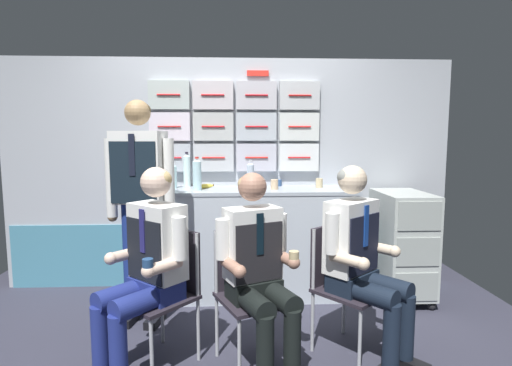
{
  "coord_description": "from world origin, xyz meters",
  "views": [
    {
      "loc": [
        0.08,
        -2.41,
        1.42
      ],
      "look_at": [
        0.2,
        0.29,
        1.11
      ],
      "focal_mm": 27.93,
      "sensor_mm": 36.0,
      "label": 1
    }
  ],
  "objects_px": {
    "folding_chair_left": "(168,281)",
    "crew_member_left": "(147,261)",
    "crew_member_right": "(259,265)",
    "water_bottle_short": "(197,174)",
    "folding_chair_by_counter": "(340,274)",
    "coffee_cup_spare": "(319,183)",
    "crew_member_by_counter": "(362,254)",
    "snack_banana": "(205,186)",
    "crew_member_standing": "(140,192)",
    "service_trolley": "(402,242)",
    "folding_chair_right": "(247,281)"
  },
  "relations": [
    {
      "from": "crew_member_standing",
      "to": "service_trolley",
      "type": "bearing_deg",
      "value": 9.66
    },
    {
      "from": "crew_member_by_counter",
      "to": "coffee_cup_spare",
      "type": "height_order",
      "value": "crew_member_by_counter"
    },
    {
      "from": "folding_chair_left",
      "to": "crew_member_standing",
      "type": "bearing_deg",
      "value": 119.3
    },
    {
      "from": "folding_chair_right",
      "to": "water_bottle_short",
      "type": "distance_m",
      "value": 1.19
    },
    {
      "from": "water_bottle_short",
      "to": "snack_banana",
      "type": "relative_size",
      "value": 1.68
    },
    {
      "from": "crew_member_standing",
      "to": "snack_banana",
      "type": "distance_m",
      "value": 0.71
    },
    {
      "from": "crew_member_left",
      "to": "coffee_cup_spare",
      "type": "height_order",
      "value": "crew_member_left"
    },
    {
      "from": "folding_chair_left",
      "to": "crew_member_right",
      "type": "relative_size",
      "value": 0.69
    },
    {
      "from": "crew_member_by_counter",
      "to": "folding_chair_left",
      "type": "bearing_deg",
      "value": 177.74
    },
    {
      "from": "crew_member_left",
      "to": "coffee_cup_spare",
      "type": "bearing_deg",
      "value": 42.66
    },
    {
      "from": "folding_chair_right",
      "to": "crew_member_by_counter",
      "type": "distance_m",
      "value": 0.75
    },
    {
      "from": "folding_chair_right",
      "to": "snack_banana",
      "type": "distance_m",
      "value": 1.24
    },
    {
      "from": "crew_member_left",
      "to": "snack_banana",
      "type": "bearing_deg",
      "value": 77.94
    },
    {
      "from": "crew_member_by_counter",
      "to": "snack_banana",
      "type": "relative_size",
      "value": 7.22
    },
    {
      "from": "folding_chair_by_counter",
      "to": "coffee_cup_spare",
      "type": "height_order",
      "value": "coffee_cup_spare"
    },
    {
      "from": "crew_member_right",
      "to": "folding_chair_by_counter",
      "type": "height_order",
      "value": "crew_member_right"
    },
    {
      "from": "folding_chair_right",
      "to": "folding_chair_by_counter",
      "type": "distance_m",
      "value": 0.63
    },
    {
      "from": "service_trolley",
      "to": "crew_member_by_counter",
      "type": "distance_m",
      "value": 1.15
    },
    {
      "from": "folding_chair_right",
      "to": "crew_member_standing",
      "type": "distance_m",
      "value": 1.08
    },
    {
      "from": "folding_chair_right",
      "to": "crew_member_right",
      "type": "xyz_separation_m",
      "value": [
        0.07,
        -0.15,
        0.15
      ]
    },
    {
      "from": "crew_member_right",
      "to": "service_trolley",
      "type": "bearing_deg",
      "value": 38.46
    },
    {
      "from": "folding_chair_by_counter",
      "to": "crew_member_by_counter",
      "type": "bearing_deg",
      "value": -49.5
    },
    {
      "from": "folding_chair_right",
      "to": "folding_chair_by_counter",
      "type": "height_order",
      "value": "same"
    },
    {
      "from": "crew_member_left",
      "to": "coffee_cup_spare",
      "type": "relative_size",
      "value": 14.73
    },
    {
      "from": "crew_member_right",
      "to": "snack_banana",
      "type": "xyz_separation_m",
      "value": [
        -0.42,
        1.24,
        0.33
      ]
    },
    {
      "from": "folding_chair_right",
      "to": "folding_chair_by_counter",
      "type": "bearing_deg",
      "value": 8.37
    },
    {
      "from": "service_trolley",
      "to": "crew_member_left",
      "type": "xyz_separation_m",
      "value": [
        -1.99,
        -1.0,
        0.17
      ]
    },
    {
      "from": "crew_member_right",
      "to": "water_bottle_short",
      "type": "distance_m",
      "value": 1.28
    },
    {
      "from": "water_bottle_short",
      "to": "snack_banana",
      "type": "height_order",
      "value": "water_bottle_short"
    },
    {
      "from": "folding_chair_left",
      "to": "crew_member_left",
      "type": "height_order",
      "value": "crew_member_left"
    },
    {
      "from": "folding_chair_left",
      "to": "folding_chair_right",
      "type": "distance_m",
      "value": 0.5
    },
    {
      "from": "crew_member_left",
      "to": "crew_member_by_counter",
      "type": "relative_size",
      "value": 1.0
    },
    {
      "from": "folding_chair_right",
      "to": "crew_member_standing",
      "type": "bearing_deg",
      "value": 146.2
    },
    {
      "from": "folding_chair_left",
      "to": "folding_chair_by_counter",
      "type": "bearing_deg",
      "value": 3.7
    },
    {
      "from": "folding_chair_left",
      "to": "crew_member_right",
      "type": "bearing_deg",
      "value": -16.42
    },
    {
      "from": "crew_member_left",
      "to": "folding_chair_right",
      "type": "xyz_separation_m",
      "value": [
        0.61,
        0.1,
        -0.17
      ]
    },
    {
      "from": "folding_chair_by_counter",
      "to": "coffee_cup_spare",
      "type": "xyz_separation_m",
      "value": [
        0.06,
        0.99,
        0.51
      ]
    },
    {
      "from": "folding_chair_by_counter",
      "to": "crew_member_by_counter",
      "type": "height_order",
      "value": "crew_member_by_counter"
    },
    {
      "from": "folding_chair_left",
      "to": "coffee_cup_spare",
      "type": "xyz_separation_m",
      "value": [
        1.18,
        1.07,
        0.51
      ]
    },
    {
      "from": "service_trolley",
      "to": "coffee_cup_spare",
      "type": "distance_m",
      "value": 0.89
    },
    {
      "from": "crew_member_left",
      "to": "crew_member_right",
      "type": "height_order",
      "value": "crew_member_left"
    },
    {
      "from": "folding_chair_left",
      "to": "water_bottle_short",
      "type": "height_order",
      "value": "water_bottle_short"
    },
    {
      "from": "folding_chair_by_counter",
      "to": "water_bottle_short",
      "type": "distance_m",
      "value": 1.47
    },
    {
      "from": "service_trolley",
      "to": "crew_member_by_counter",
      "type": "bearing_deg",
      "value": -125.26
    },
    {
      "from": "folding_chair_left",
      "to": "crew_member_by_counter",
      "type": "bearing_deg",
      "value": -2.26
    },
    {
      "from": "service_trolley",
      "to": "crew_member_standing",
      "type": "bearing_deg",
      "value": -170.34
    },
    {
      "from": "crew_member_left",
      "to": "crew_member_right",
      "type": "relative_size",
      "value": 1.03
    },
    {
      "from": "service_trolley",
      "to": "water_bottle_short",
      "type": "height_order",
      "value": "water_bottle_short"
    },
    {
      "from": "folding_chair_by_counter",
      "to": "crew_member_standing",
      "type": "height_order",
      "value": "crew_member_standing"
    },
    {
      "from": "crew_member_right",
      "to": "coffee_cup_spare",
      "type": "xyz_separation_m",
      "value": [
        0.61,
        1.24,
        0.36
      ]
    }
  ]
}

